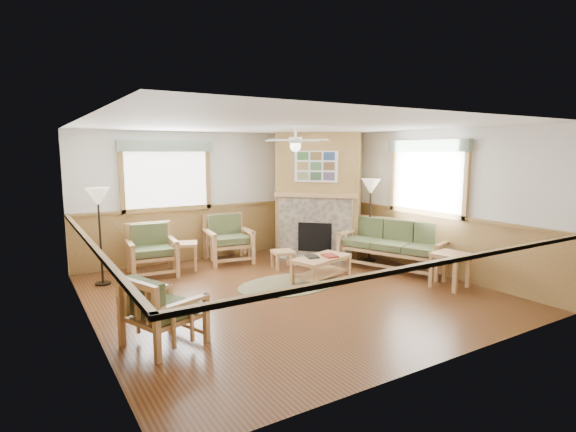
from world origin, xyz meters
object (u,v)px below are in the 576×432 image
coffee_table (321,269)px  floor_lamp_right (370,220)px  sofa (393,245)px  footstool (283,259)px  armchair_back_right (228,239)px  end_table_sofa (450,270)px  end_table_chairs (185,256)px  armchair_left (164,309)px  floor_lamp_left (100,236)px  armchair_back_left (152,250)px

coffee_table → floor_lamp_right: size_ratio=0.63×
sofa → coffee_table: 1.72m
footstool → armchair_back_right: bearing=123.5°
coffee_table → floor_lamp_right: floor_lamp_right is taller
end_table_sofa → floor_lamp_right: 2.21m
coffee_table → floor_lamp_right: 1.98m
end_table_chairs → footstool: bearing=-29.1°
floor_lamp_right → sofa: bearing=-92.8°
sofa → end_table_sofa: (-0.06, -1.41, -0.18)m
armchair_left → end_table_sofa: armchair_left is taller
sofa → armchair_back_right: armchair_back_right is taller
coffee_table → footstool: 1.12m
footstool → floor_lamp_right: (1.86, -0.43, 0.70)m
end_table_sofa → floor_lamp_left: bearing=146.9°
armchair_back_right → coffee_table: armchair_back_right is taller
sofa → footstool: bearing=-143.3°
coffee_table → armchair_back_right: bearing=94.8°
coffee_table → end_table_chairs: end_table_chairs is taller
sofa → coffee_table: sofa is taller
end_table_chairs → armchair_left: bearing=-112.7°
end_table_chairs → end_table_sofa: end_table_sofa is taller
coffee_table → armchair_left: bearing=-175.8°
floor_lamp_left → footstool: bearing=-12.4°
armchair_back_left → armchair_back_right: armchair_back_right is taller
armchair_back_right → coffee_table: (0.83, -2.17, -0.27)m
end_table_sofa → floor_lamp_right: floor_lamp_right is taller
coffee_table → floor_lamp_right: (1.74, 0.68, 0.65)m
armchair_back_right → coffee_table: bearing=-61.8°
armchair_back_left → armchair_left: armchair_back_left is taller
armchair_left → footstool: bearing=-73.2°
sofa → floor_lamp_right: 0.83m
coffee_table → end_table_sofa: 2.19m
coffee_table → end_table_chairs: size_ratio=2.06×
armchair_back_right → armchair_back_left: bearing=-166.3°
sofa → armchair_back_right: size_ratio=2.11×
end_table_sofa → footstool: 3.11m
floor_lamp_left → armchair_left: bearing=-85.9°
armchair_back_left → floor_lamp_left: bearing=-164.2°
sofa → armchair_back_right: 3.36m
footstool → armchair_left: bearing=-143.0°
armchair_back_left → armchair_left: (-0.69, -3.15, -0.04)m
coffee_table → floor_lamp_left: size_ratio=0.65×
armchair_back_right → floor_lamp_left: size_ratio=0.58×
armchair_back_right → footstool: bearing=-49.1°
sofa → footstool: sofa is taller
armchair_back_right → floor_lamp_right: (2.56, -1.49, 0.38)m
armchair_back_right → floor_lamp_right: size_ratio=0.56×
floor_lamp_left → end_table_sofa: bearing=-33.1°
sofa → coffee_table: (-1.70, 0.04, -0.25)m
armchair_left → floor_lamp_right: (4.88, 1.85, 0.44)m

